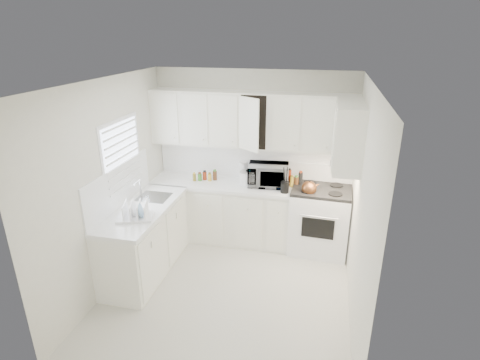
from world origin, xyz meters
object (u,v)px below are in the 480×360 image
(rice_cooker, at_px, (247,177))
(dish_rack, at_px, (135,209))
(microwave, at_px, (268,173))
(utensil_crock, at_px, (285,180))
(tea_kettle, at_px, (309,187))
(stove, at_px, (320,211))

(rice_cooker, relative_size, dish_rack, 0.55)
(microwave, bearing_deg, utensil_crock, -44.64)
(tea_kettle, bearing_deg, dish_rack, -166.27)
(rice_cooker, bearing_deg, tea_kettle, -30.59)
(tea_kettle, bearing_deg, stove, 24.64)
(tea_kettle, bearing_deg, utensil_crock, 161.63)
(tea_kettle, height_order, microwave, microwave)
(stove, height_order, microwave, microwave)
(microwave, bearing_deg, stove, -10.75)
(utensil_crock, bearing_deg, stove, 16.28)
(stove, height_order, rice_cooker, stove)
(tea_kettle, xyz_separation_m, rice_cooker, (-0.93, 0.20, 0.00))
(microwave, xyz_separation_m, rice_cooker, (-0.32, -0.02, -0.08))
(stove, height_order, dish_rack, stove)
(tea_kettle, xyz_separation_m, microwave, (-0.61, 0.23, 0.09))
(stove, relative_size, utensil_crock, 3.26)
(tea_kettle, height_order, dish_rack, same)
(stove, bearing_deg, tea_kettle, -135.57)
(utensil_crock, bearing_deg, tea_kettle, -1.37)
(tea_kettle, relative_size, rice_cooker, 1.14)
(rice_cooker, bearing_deg, stove, -20.49)
(stove, height_order, utensil_crock, utensil_crock)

